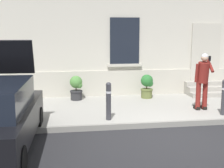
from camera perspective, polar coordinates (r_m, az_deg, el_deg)
The scene contains 11 objects.
ground_plane at distance 7.71m, azimuth 11.50°, elevation -9.82°, with size 80.00×80.00×0.00m, color #232326.
sidewalk at distance 10.25m, azimuth 6.10°, elevation -4.37°, with size 24.00×3.60×0.15m, color #99968E.
curb_edge at distance 8.53m, azimuth 9.32°, elevation -7.32°, with size 24.00×0.12×0.15m, color gray.
building_facade at distance 12.43m, azimuth 3.39°, elevation 15.07°, with size 24.00×1.52×7.50m.
entrance_stoop at distance 12.50m, azimuth 17.14°, elevation -0.98°, with size 1.67×0.96×0.48m.
bollard_near_person at distance 9.51m, azimuth 19.87°, elevation -2.05°, with size 0.15×0.15×1.04m.
bollard_far_left at distance 8.44m, azimuth -0.64°, elevation -2.89°, with size 0.15×0.15×1.04m.
person_on_phone at distance 9.83m, azimuth 16.33°, elevation 1.09°, with size 0.51×0.48×1.75m.
planter_cream at distance 11.21m, azimuth -19.68°, elevation -0.90°, with size 0.44×0.44×0.86m.
planter_charcoal at distance 11.00m, azimuth -6.56°, elevation -0.59°, with size 0.44×0.44×0.86m.
planter_olive at distance 11.32m, azimuth 6.44°, elevation -0.30°, with size 0.44×0.44×0.86m.
Camera 1 is at (-2.59, -6.81, 2.54)m, focal length 49.81 mm.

